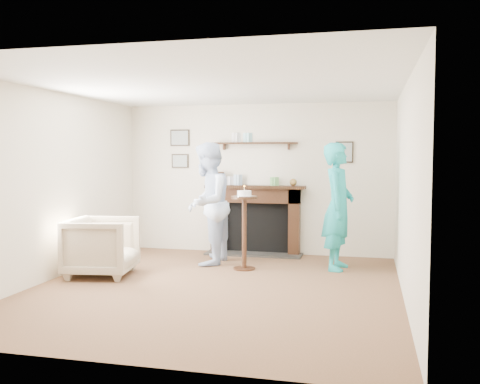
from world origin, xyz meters
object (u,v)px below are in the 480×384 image
Objects in this scene: armchair at (102,276)px; pedestal_table at (244,218)px; woman at (337,269)px; man at (207,264)px.

armchair is 2.13m from pedestal_table.
woman reaches higher than armchair.
armchair is at bearing 116.85° from woman.
pedestal_table is at bearing -73.80° from armchair.
man reaches higher than woman.
man is 1.94m from woman.
woman is 1.50× the size of pedestal_table.
man reaches higher than armchair.
woman is at bearing -78.41° from armchair.
pedestal_table reaches higher than armchair.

